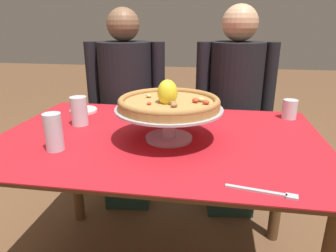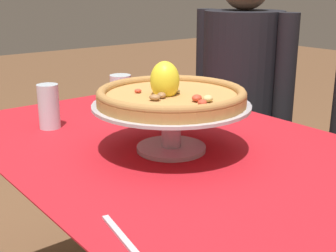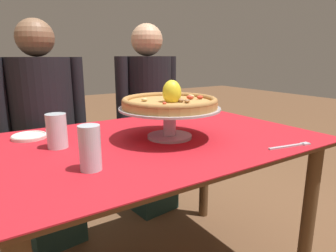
# 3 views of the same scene
# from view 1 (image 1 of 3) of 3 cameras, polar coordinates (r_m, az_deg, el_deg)

# --- Properties ---
(dining_table) EXTENTS (1.31, 0.89, 0.72)m
(dining_table) POSITION_cam_1_polar(r_m,az_deg,el_deg) (1.29, -1.60, -6.06)
(dining_table) COLOR brown
(dining_table) RESTS_ON ground
(pizza_stand) EXTENTS (0.42, 0.42, 0.13)m
(pizza_stand) POSITION_cam_1_polar(r_m,az_deg,el_deg) (1.18, 0.17, 1.74)
(pizza_stand) COLOR #B7B7C1
(pizza_stand) RESTS_ON dining_table
(pizza) EXTENTS (0.39, 0.39, 0.11)m
(pizza) POSITION_cam_1_polar(r_m,az_deg,el_deg) (1.17, 0.18, 4.53)
(pizza) COLOR #BC8447
(pizza) RESTS_ON pizza_stand
(water_glass_back_right) EXTENTS (0.07, 0.07, 0.09)m
(water_glass_back_right) POSITION_cam_1_polar(r_m,az_deg,el_deg) (1.57, 21.76, 2.72)
(water_glass_back_right) COLOR white
(water_glass_back_right) RESTS_ON dining_table
(water_glass_side_left) EXTENTS (0.07, 0.07, 0.13)m
(water_glass_side_left) POSITION_cam_1_polar(r_m,az_deg,el_deg) (1.42, -16.25, 2.45)
(water_glass_side_left) COLOR silver
(water_glass_side_left) RESTS_ON dining_table
(water_glass_front_left) EXTENTS (0.07, 0.07, 0.14)m
(water_glass_front_left) POSITION_cam_1_polar(r_m,az_deg,el_deg) (1.17, -20.56, -1.49)
(water_glass_front_left) COLOR silver
(water_glass_front_left) RESTS_ON dining_table
(side_plate) EXTENTS (0.14, 0.14, 0.02)m
(side_plate) POSITION_cam_1_polar(r_m,az_deg,el_deg) (1.64, -15.51, 2.88)
(side_plate) COLOR silver
(side_plate) RESTS_ON dining_table
(dinner_fork) EXTENTS (0.19, 0.05, 0.01)m
(dinner_fork) POSITION_cam_1_polar(r_m,az_deg,el_deg) (0.89, 17.71, -11.68)
(dinner_fork) COLOR #B7B7C1
(dinner_fork) RESTS_ON dining_table
(diner_left) EXTENTS (0.48, 0.36, 1.24)m
(diner_left) POSITION_cam_1_polar(r_m,az_deg,el_deg) (1.96, -7.62, 1.96)
(diner_left) COLOR #1E3833
(diner_left) RESTS_ON ground
(diner_right) EXTENTS (0.47, 0.35, 1.26)m
(diner_right) POSITION_cam_1_polar(r_m,az_deg,el_deg) (1.91, 12.06, 1.25)
(diner_right) COLOR #1E3833
(diner_right) RESTS_ON ground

